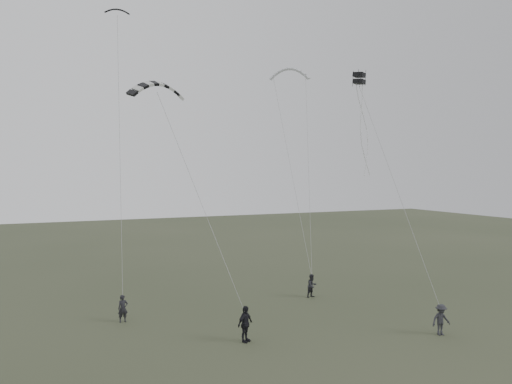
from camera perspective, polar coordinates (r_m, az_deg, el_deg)
name	(u,v)px	position (r m, az deg, el deg)	size (l,w,h in m)	color
ground	(285,339)	(27.04, 3.34, -16.41)	(140.00, 140.00, 0.00)	#363E28
flyer_left	(123,309)	(30.55, -14.97, -12.74)	(0.57, 0.37, 1.57)	black
flyer_right	(312,286)	(35.30, 6.42, -10.59)	(0.78, 0.61, 1.60)	#232429
flyer_center	(245,324)	(26.28, -1.25, -14.84)	(1.08, 0.45, 1.85)	black
flyer_far	(441,320)	(29.04, 20.39, -13.51)	(1.07, 0.61, 1.65)	#27272C
kite_dark_small	(117,9)	(38.23, -15.59, 19.45)	(1.67, 0.50, 0.53)	black
kite_pale_large	(290,69)	(44.01, 3.86, 13.88)	(3.43, 0.77, 1.45)	#B6B9BC
kite_striped	(157,84)	(28.34, -11.26, 12.06)	(3.08, 0.77, 1.20)	black
kite_box	(359,78)	(34.08, 11.71, 12.61)	(0.67, 0.67, 0.73)	black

